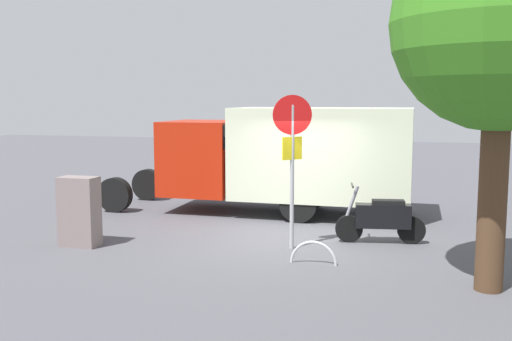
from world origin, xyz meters
name	(u,v)px	position (x,y,z in m)	size (l,w,h in m)	color
ground_plane	(290,239)	(0.00, 0.00, 0.00)	(60.00, 60.00, 0.00)	#47464C
box_truck_near	(283,154)	(0.75, -2.70, 1.54)	(7.90, 2.25, 2.71)	black
motorcycle	(382,218)	(-1.86, -0.19, 0.52)	(1.81, 0.61, 1.20)	black
stop_sign	(292,147)	(-0.17, 0.73, 2.00)	(0.71, 0.33, 3.00)	#9E9EA3
street_tree	(501,25)	(-3.58, 2.41, 3.99)	(3.21, 3.21, 5.63)	#47301E
utility_cabinet	(79,212)	(3.96, 1.59, 0.69)	(0.76, 0.42, 1.39)	slate
bike_rack_hoop	(313,264)	(-0.76, 1.69, 0.00)	(0.85, 0.85, 0.05)	#B7B7BC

